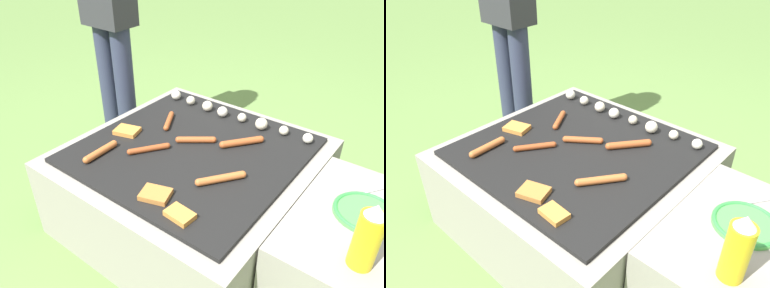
% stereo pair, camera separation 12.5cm
% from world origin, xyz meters
% --- Properties ---
extents(ground_plane, '(14.00, 14.00, 0.00)m').
position_xyz_m(ground_plane, '(0.00, 0.00, 0.00)').
color(ground_plane, '#608442').
extents(grill, '(0.99, 0.99, 0.41)m').
position_xyz_m(grill, '(0.00, 0.00, 0.20)').
color(grill, gray).
rests_on(grill, ground_plane).
extents(side_ledge, '(0.43, 0.63, 0.41)m').
position_xyz_m(side_ledge, '(0.72, -0.01, 0.20)').
color(side_ledge, gray).
rests_on(side_ledge, ground_plane).
extents(sausage_back_right, '(0.15, 0.12, 0.03)m').
position_xyz_m(sausage_back_right, '(-0.01, 0.05, 0.42)').
color(sausage_back_right, '#A34C23').
rests_on(sausage_back_right, grill).
extents(sausage_front_center, '(0.10, 0.15, 0.03)m').
position_xyz_m(sausage_front_center, '(-0.22, 0.11, 0.42)').
color(sausage_front_center, '#A34C23').
rests_on(sausage_front_center, grill).
extents(sausage_front_left, '(0.12, 0.16, 0.03)m').
position_xyz_m(sausage_front_left, '(-0.13, -0.13, 0.42)').
color(sausage_front_left, '#93421E').
rests_on(sausage_front_left, grill).
extents(sausage_back_left, '(0.13, 0.17, 0.03)m').
position_xyz_m(sausage_back_left, '(0.23, -0.12, 0.42)').
color(sausage_back_left, '#B7602D').
rests_on(sausage_back_left, grill).
extents(sausage_back_center, '(0.04, 0.18, 0.03)m').
position_xyz_m(sausage_back_center, '(-0.27, -0.27, 0.42)').
color(sausage_back_center, '#B7602D').
rests_on(sausage_back_center, grill).
extents(sausage_front_right, '(0.14, 0.17, 0.03)m').
position_xyz_m(sausage_front_right, '(0.16, 0.15, 0.42)').
color(sausage_front_right, '#A34C23').
rests_on(sausage_front_right, grill).
extents(bread_slice_left, '(0.13, 0.11, 0.02)m').
position_xyz_m(bread_slice_left, '(0.09, -0.34, 0.42)').
color(bread_slice_left, '#B27033').
rests_on(bread_slice_left, grill).
extents(bread_slice_center, '(0.13, 0.11, 0.02)m').
position_xyz_m(bread_slice_center, '(-0.32, -0.08, 0.42)').
color(bread_slice_center, '#D18438').
rests_on(bread_slice_center, grill).
extents(bread_slice_right, '(0.10, 0.07, 0.02)m').
position_xyz_m(bread_slice_right, '(0.23, -0.36, 0.42)').
color(bread_slice_right, '#D18438').
rests_on(bread_slice_right, grill).
extents(mushroom_row, '(0.79, 0.07, 0.06)m').
position_xyz_m(mushroom_row, '(-0.02, 0.33, 0.43)').
color(mushroom_row, silver).
rests_on(mushroom_row, grill).
extents(plate_colorful, '(0.21, 0.21, 0.02)m').
position_xyz_m(plate_colorful, '(0.72, 0.02, 0.42)').
color(plate_colorful, '#4CB24C').
rests_on(plate_colorful, side_ledge).
extents(condiment_bottle, '(0.07, 0.07, 0.22)m').
position_xyz_m(condiment_bottle, '(0.76, -0.20, 0.51)').
color(condiment_bottle, gold).
rests_on(condiment_bottle, side_ledge).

